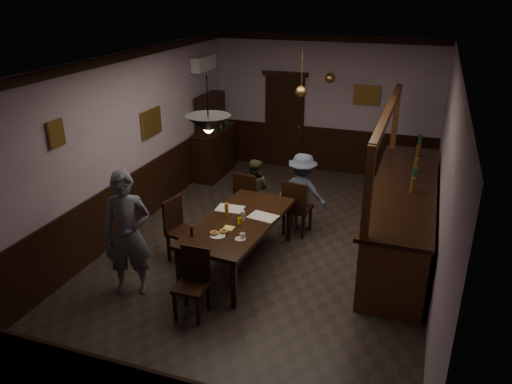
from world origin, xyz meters
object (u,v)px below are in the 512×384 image
at_px(person_seated_left, 254,190).
at_px(chair_side, 179,226).
at_px(person_seated_right, 302,192).
at_px(sideboard, 214,143).
at_px(dining_table, 239,224).
at_px(pendant_iron, 208,124).
at_px(soda_can, 240,221).
at_px(pendant_brass_far, 330,78).
at_px(chair_near, 193,279).
at_px(coffee_cup, 243,236).
at_px(chair_far_left, 247,197).
at_px(pendant_brass_mid, 301,92).
at_px(chair_far_right, 296,206).
at_px(bar_counter, 402,215).
at_px(person_standing, 128,234).

bearing_deg(person_seated_left, chair_side, 71.00).
distance_m(person_seated_right, sideboard, 3.20).
xyz_separation_m(dining_table, pendant_iron, (-0.07, -0.80, 1.72)).
distance_m(soda_can, pendant_iron, 1.73).
distance_m(soda_can, pendant_brass_far, 3.94).
xyz_separation_m(chair_near, pendant_iron, (0.05, 0.52, 1.90)).
bearing_deg(chair_near, coffee_cup, 63.10).
xyz_separation_m(chair_far_left, person_seated_left, (0.03, 0.28, 0.03)).
height_order(coffee_cup, pendant_brass_mid, pendant_brass_mid).
relative_size(chair_far_left, soda_can, 8.34).
bearing_deg(person_seated_right, chair_near, 82.43).
bearing_deg(pendant_brass_mid, chair_far_right, -77.47).
bearing_deg(pendant_iron, chair_near, -95.69).
distance_m(chair_side, soda_can, 1.05).
height_order(soda_can, pendant_iron, pendant_iron).
bearing_deg(soda_can, pendant_iron, -102.49).
bearing_deg(pendant_iron, sideboard, 113.62).
bearing_deg(pendant_brass_mid, sideboard, 147.81).
relative_size(chair_far_right, chair_side, 1.01).
height_order(dining_table, bar_counter, bar_counter).
height_order(chair_far_right, soda_can, chair_far_right).
relative_size(dining_table, person_seated_left, 1.98).
bearing_deg(chair_side, person_standing, -179.34).
bearing_deg(pendant_brass_mid, dining_table, -100.48).
bearing_deg(person_seated_right, person_seated_left, 1.48).
distance_m(dining_table, soda_can, 0.21).
xyz_separation_m(pendant_iron, pendant_brass_far, (0.64, 4.26, -0.11)).
bearing_deg(coffee_cup, chair_far_left, 113.09).
xyz_separation_m(person_seated_left, bar_counter, (2.58, -0.22, 0.01)).
bearing_deg(pendant_iron, person_standing, -161.65).
height_order(sideboard, pendant_brass_far, pendant_brass_far).
xyz_separation_m(pendant_brass_mid, pendant_brass_far, (0.20, 1.44, 0.00)).
xyz_separation_m(chair_far_left, chair_far_right, (0.89, -0.08, -0.01)).
height_order(chair_near, pendant_brass_mid, pendant_brass_mid).
height_order(dining_table, pendant_brass_mid, pendant_brass_mid).
relative_size(bar_counter, pendant_brass_mid, 5.06).
bearing_deg(person_seated_right, pendant_brass_far, -83.52).
height_order(chair_far_right, pendant_brass_mid, pendant_brass_mid).
xyz_separation_m(chair_far_right, chair_near, (-0.67, -2.55, -0.04)).
height_order(person_standing, sideboard, sideboard).
bearing_deg(chair_near, pendant_brass_far, 80.78).
height_order(coffee_cup, bar_counter, bar_counter).
distance_m(person_seated_left, coffee_cup, 2.21).
xyz_separation_m(dining_table, chair_far_right, (0.55, 1.23, -0.14)).
xyz_separation_m(dining_table, chair_side, (-0.94, -0.11, -0.15)).
height_order(person_seated_left, sideboard, sideboard).
bearing_deg(dining_table, chair_far_right, 65.79).
bearing_deg(dining_table, chair_near, -95.18).
bearing_deg(person_seated_left, chair_far_left, 85.94).
xyz_separation_m(chair_far_left, soda_can, (0.42, -1.45, 0.26)).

